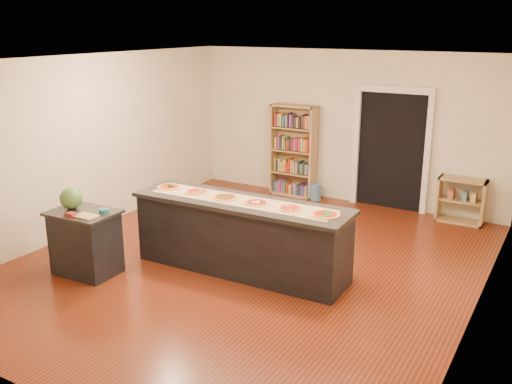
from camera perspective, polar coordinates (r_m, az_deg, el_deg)
The scene contains 18 objects.
room at distance 7.64m, azimuth -0.75°, elevation 2.50°, with size 6.00×7.00×2.80m.
doorway at distance 10.45m, azimuth 13.40°, elevation 4.78°, with size 1.40×0.09×2.21m.
kitchen_island at distance 7.70m, azimuth -1.51°, elevation -4.41°, with size 3.03×0.82×1.00m.
side_counter at distance 7.98m, azimuth -16.66°, elevation -4.81°, with size 0.88×0.65×0.88m.
bookshelf at distance 11.03m, azimuth 3.76°, elevation 4.13°, with size 0.89×0.32×1.77m, color tan.
low_shelf at distance 10.20m, azimuth 19.83°, elevation -0.81°, with size 0.77×0.33×0.77m, color tan.
waste_bin at distance 10.94m, azimuth 5.97°, elevation 0.02°, with size 0.21×0.21×0.31m, color teal.
kraft_paper at distance 7.54m, azimuth -1.51°, elevation -0.86°, with size 2.63×0.47×0.00m, color #A58455.
watermelon at distance 7.94m, azimuth -18.01°, elevation -0.60°, with size 0.30×0.30×0.30m, color #144214.
cutting_board at distance 7.61m, azimuth -16.64°, elevation -2.33°, with size 0.30×0.20×0.02m, color tan.
package_red at distance 7.68m, azimuth -17.97°, elevation -2.16°, with size 0.13×0.09×0.05m, color maroon.
package_teal at distance 7.71m, azimuth -14.96°, elevation -1.83°, with size 0.13×0.13×0.05m, color #195966.
pizza_a at distance 8.21m, azimuth -8.70°, elevation 0.50°, with size 0.32×0.32×0.02m.
pizza_b at distance 7.94m, azimuth -5.93°, elevation 0.03°, with size 0.35×0.35×0.02m.
pizza_c at distance 7.65m, azimuth -3.09°, elevation -0.52°, with size 0.34×0.34×0.02m.
pizza_d at distance 7.41m, azimuth 0.05°, elevation -1.08°, with size 0.32×0.32×0.02m.
pizza_e at distance 7.21m, azimuth 3.44°, elevation -1.63°, with size 0.31×0.31×0.02m.
pizza_f at distance 7.01m, azimuth 6.95°, elevation -2.25°, with size 0.34×0.34×0.02m.
Camera 1 is at (3.80, -6.37, 3.26)m, focal length 40.00 mm.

